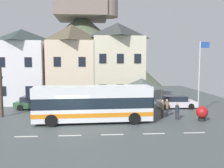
{
  "coord_description": "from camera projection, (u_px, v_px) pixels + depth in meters",
  "views": [
    {
      "loc": [
        1.76,
        -18.71,
        5.23
      ],
      "look_at": [
        3.46,
        4.4,
        2.97
      ],
      "focal_mm": 38.27,
      "sensor_mm": 36.0,
      "label": 1
    }
  ],
  "objects": [
    {
      "name": "bus_shelter",
      "position": [
        142.0,
        84.0,
        24.23
      ],
      "size": [
        3.6,
        3.6,
        3.45
      ],
      "color": "#473D33",
      "rests_on": "ground_plane"
    },
    {
      "name": "pedestrian_02",
      "position": [
        162.0,
        108.0,
        21.81
      ],
      "size": [
        0.29,
        0.29,
        1.68
      ],
      "color": "#38332D",
      "rests_on": "ground_plane"
    },
    {
      "name": "pedestrian_01",
      "position": [
        177.0,
        110.0,
        21.25
      ],
      "size": [
        0.35,
        0.35,
        1.46
      ],
      "color": "#2D2D38",
      "rests_on": "ground_plane"
    },
    {
      "name": "pedestrian_00",
      "position": [
        167.0,
        106.0,
        22.41
      ],
      "size": [
        0.32,
        0.32,
        1.64
      ],
      "color": "#2D2D38",
      "rests_on": "ground_plane"
    },
    {
      "name": "townhouse_02",
      "position": [
        117.0,
        62.0,
        31.11
      ],
      "size": [
        6.12,
        6.85,
        10.1
      ],
      "color": "beige",
      "rests_on": "ground_plane"
    },
    {
      "name": "flagpole",
      "position": [
        200.0,
        72.0,
        22.95
      ],
      "size": [
        0.95,
        0.1,
        7.1
      ],
      "color": "silver",
      "rests_on": "ground_plane"
    },
    {
      "name": "public_bench",
      "position": [
        127.0,
        103.0,
        26.81
      ],
      "size": [
        1.46,
        0.48,
        0.87
      ],
      "color": "#33473D",
      "rests_on": "ground_plane"
    },
    {
      "name": "townhouse_01",
      "position": [
        72.0,
        63.0,
        30.37
      ],
      "size": [
        5.62,
        6.18,
        9.79
      ],
      "color": "beige",
      "rests_on": "ground_plane"
    },
    {
      "name": "hilltop_castle",
      "position": [
        82.0,
        47.0,
        51.41
      ],
      "size": [
        34.27,
        34.27,
        24.34
      ],
      "color": "#566349",
      "rests_on": "ground_plane"
    },
    {
      "name": "bare_tree_00",
      "position": [
        1.0,
        90.0,
        22.18
      ],
      "size": [
        1.22,
        1.21,
        5.03
      ],
      "color": "#47382D",
      "rests_on": "ground_plane"
    },
    {
      "name": "ground_plane",
      "position": [
        73.0,
        127.0,
        18.95
      ],
      "size": [
        40.0,
        60.0,
        0.07
      ],
      "color": "#485051"
    },
    {
      "name": "transit_bus",
      "position": [
        93.0,
        104.0,
        20.31
      ],
      "size": [
        9.99,
        2.85,
        3.08
      ],
      "rotation": [
        0.0,
        0.0,
        0.03
      ],
      "color": "white",
      "rests_on": "ground_plane"
    },
    {
      "name": "townhouse_00",
      "position": [
        23.0,
        66.0,
        29.83
      ],
      "size": [
        5.92,
        5.92,
        9.12
      ],
      "color": "white",
      "rests_on": "ground_plane"
    },
    {
      "name": "parked_car_01",
      "position": [
        37.0,
        103.0,
        25.89
      ],
      "size": [
        4.73,
        2.44,
        1.4
      ],
      "rotation": [
        0.0,
        0.0,
        -0.12
      ],
      "color": "#305438",
      "rests_on": "ground_plane"
    },
    {
      "name": "parked_car_00",
      "position": [
        176.0,
        102.0,
        26.53
      ],
      "size": [
        4.1,
        1.98,
        1.38
      ],
      "rotation": [
        0.0,
        0.0,
        -0.02
      ],
      "color": "silver",
      "rests_on": "ground_plane"
    },
    {
      "name": "harbour_buoy",
      "position": [
        202.0,
        113.0,
        20.81
      ],
      "size": [
        1.05,
        1.05,
        1.3
      ],
      "color": "black",
      "rests_on": "ground_plane"
    }
  ]
}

